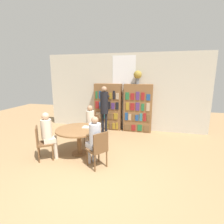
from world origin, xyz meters
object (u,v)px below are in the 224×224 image
object	(u,v)px
reading_table	(79,133)
librarian_standing	(104,105)
bookshelf_left	(108,107)
seated_reader_right	(94,138)
chair_left_side	(92,127)
chair_far_side	(99,148)
bookshelf_right	(138,108)
seated_reader_left	(90,122)
flower_vase	(138,75)
chair_near_camera	(42,141)
seated_reader_back	(48,133)

from	to	relation	value
reading_table	librarian_standing	distance (m)	1.99
bookshelf_left	seated_reader_right	xyz separation A→B (m)	(0.47, -2.90, -0.20)
chair_left_side	chair_far_side	bearing A→B (deg)	117.00
bookshelf_right	seated_reader_left	bearing A→B (deg)	-129.27
flower_vase	chair_left_side	distance (m)	2.56
bookshelf_left	seated_reader_right	distance (m)	2.95
flower_vase	librarian_standing	distance (m)	1.65
bookshelf_right	chair_far_side	xyz separation A→B (m)	(-0.59, -3.01, -0.41)
reading_table	bookshelf_left	bearing A→B (deg)	86.20
bookshelf_right	librarian_standing	xyz separation A→B (m)	(-1.20, -0.50, 0.17)
chair_near_camera	librarian_standing	bearing A→B (deg)	124.22
flower_vase	chair_left_side	xyz separation A→B (m)	(-1.29, -1.46, -1.65)
reading_table	chair_far_side	distance (m)	0.97
bookshelf_left	librarian_standing	size ratio (longest dim) A/B	1.04
bookshelf_right	chair_left_side	xyz separation A→B (m)	(-1.34, -1.46, -0.41)
chair_near_camera	librarian_standing	xyz separation A→B (m)	(0.95, 2.48, 0.58)
seated_reader_right	chair_left_side	bearing A→B (deg)	60.06
flower_vase	chair_near_camera	xyz separation A→B (m)	(-2.11, -2.98, -1.65)
seated_reader_right	bookshelf_left	bearing A→B (deg)	46.41
chair_far_side	chair_near_camera	bearing A→B (deg)	126.00
seated_reader_right	reading_table	bearing A→B (deg)	90.00
bookshelf_left	chair_far_side	xyz separation A→B (m)	(0.61, -3.01, -0.41)
seated_reader_left	seated_reader_right	bearing A→B (deg)	117.07
chair_near_camera	reading_table	bearing A→B (deg)	90.00
bookshelf_left	chair_far_side	size ratio (longest dim) A/B	2.04
flower_vase	seated_reader_left	xyz separation A→B (m)	(-1.29, -1.64, -1.45)
bookshelf_left	reading_table	world-z (taller)	bookshelf_left
bookshelf_right	reading_table	distance (m)	2.79
reading_table	seated_reader_left	size ratio (longest dim) A/B	1.01
chair_left_side	seated_reader_right	xyz separation A→B (m)	(0.61, -1.45, 0.21)
bookshelf_left	chair_near_camera	size ratio (longest dim) A/B	2.04
bookshelf_left	flower_vase	distance (m)	1.69
seated_reader_back	librarian_standing	size ratio (longest dim) A/B	0.71
bookshelf_right	chair_left_side	bearing A→B (deg)	-132.51
seated_reader_back	librarian_standing	xyz separation A→B (m)	(0.80, 2.37, 0.37)
bookshelf_right	librarian_standing	world-z (taller)	bookshelf_right
chair_left_side	chair_far_side	xyz separation A→B (m)	(0.75, -1.55, 0.00)
chair_near_camera	seated_reader_back	bearing A→B (deg)	90.00
bookshelf_left	seated_reader_right	world-z (taller)	bookshelf_left
bookshelf_left	reading_table	size ratio (longest dim) A/B	1.46
chair_near_camera	seated_reader_right	size ratio (longest dim) A/B	0.73
seated_reader_left	seated_reader_right	xyz separation A→B (m)	(0.61, -1.27, 0.01)
flower_vase	reading_table	distance (m)	3.16
bookshelf_right	seated_reader_back	distance (m)	3.51
chair_left_side	chair_far_side	distance (m)	1.73
seated_reader_left	librarian_standing	distance (m)	1.21
flower_vase	librarian_standing	bearing A→B (deg)	-156.35
bookshelf_left	seated_reader_left	distance (m)	1.66
bookshelf_left	reading_table	distance (m)	2.45
seated_reader_back	bookshelf_right	bearing A→B (deg)	110.36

